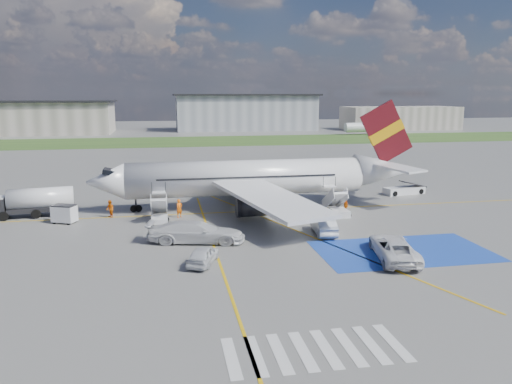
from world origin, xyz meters
The scene contains 23 objects.
ground centered at (0.00, 0.00, 0.00)m, with size 400.00×400.00×0.00m, color #60605E.
grass_strip centered at (0.00, 95.00, 0.01)m, with size 400.00×30.00×0.01m, color #2D4C1E.
taxiway_line_main centered at (0.00, 12.00, 0.01)m, with size 120.00×0.20×0.01m, color gold.
taxiway_line_cross centered at (-5.00, -10.00, 0.01)m, with size 0.20×60.00×0.01m, color gold.
taxiway_line_diag centered at (0.00, 12.00, 0.01)m, with size 0.20×60.00×0.01m, color gold.
staging_box centered at (10.00, -4.00, 0.01)m, with size 14.00×8.00×0.01m, color #1B41A7.
crosswalk centered at (-1.80, -18.00, 0.01)m, with size 9.00×4.00×0.01m.
terminal_west centered at (-55.00, 130.00, 5.00)m, with size 60.00×22.00×10.00m, color gray.
terminal_centre centered at (20.00, 135.00, 6.00)m, with size 48.00×18.00×12.00m, color gray.
terminal_east centered at (75.00, 128.00, 4.00)m, with size 40.00×16.00×8.00m, color gray.
airliner centered at (1.51, 14.00, 3.39)m, with size 36.81×32.95×11.92m.
airstairs_fwd centered at (-9.50, 8.70, 0.62)m, with size 1.90×5.20×3.60m.
airstairs_aft centered at (9.00, 8.70, 0.62)m, with size 1.90×5.20×3.60m.
fuel_tanker centered at (-22.70, 13.92, 1.25)m, with size 8.95×3.55×2.97m.
gpu_cart centered at (-18.72, 10.50, 0.83)m, with size 2.56×2.13×1.83m.
belt_loader centered at (21.16, 17.89, 0.43)m, with size 5.93×2.99×1.72m.
car_silver_a centered at (-6.24, -4.15, 0.70)m, with size 1.65×4.11×1.40m, color silver.
car_silver_b centered at (5.24, 2.01, 0.79)m, with size 1.68×4.81×1.59m, color #B0B3B8.
van_white_a centered at (8.45, -5.42, 1.12)m, with size 2.74×5.94×2.23m, color white.
van_white_b centered at (-6.37, 1.59, 1.22)m, with size 2.53×6.22×2.44m, color silver.
crew_fwd centered at (-7.47, 10.70, 0.96)m, with size 0.70×0.46×1.93m, color orange.
crew_nose centered at (-14.50, 11.96, 0.91)m, with size 0.89×0.69×1.82m, color orange.
crew_aft centered at (10.12, 9.41, 0.82)m, with size 0.96×0.40×1.65m, color orange.
Camera 1 is at (-8.88, -39.95, 12.57)m, focal length 35.00 mm.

